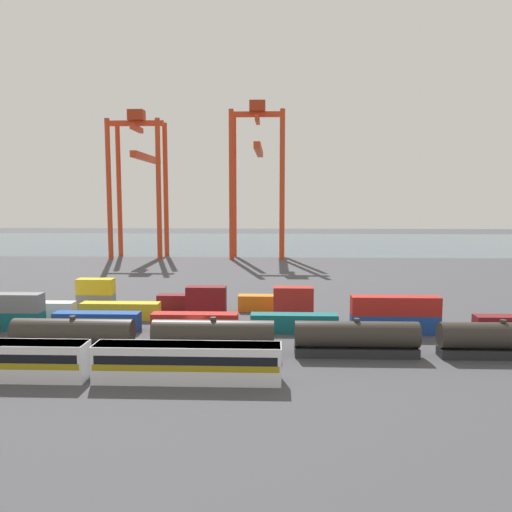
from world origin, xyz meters
name	(u,v)px	position (x,y,z in m)	size (l,w,h in m)	color
ground_plane	(224,286)	(0.00, 40.00, 0.00)	(420.00, 420.00, 0.00)	#424247
harbour_water	(250,243)	(0.00, 148.73, 0.00)	(400.00, 110.00, 0.01)	#475B6B
passenger_train	(91,360)	(-7.84, -18.15, 2.14)	(39.03, 3.14, 3.90)	silver
freight_tank_row	(213,337)	(3.64, -8.86, 2.17)	(82.39, 3.08, 4.54)	#232326
shipping_container_0	(1,320)	(-28.06, 1.84, 1.30)	(12.10, 2.44, 2.60)	#146066
shipping_container_1	(0,302)	(-28.06, 1.84, 3.90)	(12.10, 2.44, 2.60)	slate
shipping_container_2	(97,321)	(-14.16, 1.84, 1.30)	(12.10, 2.44, 2.60)	#1C4299
shipping_container_3	(195,322)	(-0.25, 1.84, 1.30)	(12.10, 2.44, 2.60)	#AD211C
shipping_container_4	(294,323)	(13.65, 1.84, 1.30)	(12.10, 2.44, 2.60)	#146066
shipping_container_5	(395,324)	(27.56, 1.84, 1.30)	(12.10, 2.44, 2.60)	#1C4299
shipping_container_6	(395,306)	(27.56, 1.84, 3.90)	(12.10, 2.44, 2.60)	#AD211C
shipping_container_7	(497,325)	(41.46, 1.84, 1.30)	(6.04, 2.44, 2.60)	maroon
shipping_container_8	(36,310)	(-26.21, 8.78, 1.30)	(12.10, 2.44, 2.60)	silver
shipping_container_9	(121,311)	(-12.89, 8.78, 1.30)	(12.10, 2.44, 2.60)	gold
shipping_container_10	(206,312)	(0.43, 8.78, 1.30)	(6.04, 2.44, 2.60)	maroon
shipping_container_11	(206,295)	(0.43, 8.78, 3.90)	(6.04, 2.44, 2.60)	maroon
shipping_container_12	(293,312)	(13.76, 8.78, 1.30)	(6.04, 2.44, 2.60)	#AD211C
shipping_container_13	(293,295)	(13.76, 8.78, 3.90)	(6.04, 2.44, 2.60)	#AD211C
shipping_container_14	(17,301)	(-32.67, 15.73, 1.30)	(6.04, 2.44, 2.60)	silver
shipping_container_15	(96,302)	(-19.15, 15.73, 1.30)	(6.04, 2.44, 2.60)	slate
shipping_container_16	(96,286)	(-19.15, 15.73, 3.90)	(6.04, 2.44, 2.60)	gold
shipping_container_17	(176,302)	(-5.64, 15.73, 1.30)	(6.04, 2.44, 2.60)	maroon
shipping_container_18	(256,303)	(7.88, 15.73, 1.30)	(6.04, 2.44, 2.60)	orange
gantry_crane_west	(140,170)	(-32.04, 95.24, 27.41)	(16.80, 34.39, 45.60)	red
gantry_crane_central	(258,165)	(5.28, 95.40, 28.96)	(16.86, 35.78, 48.07)	red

